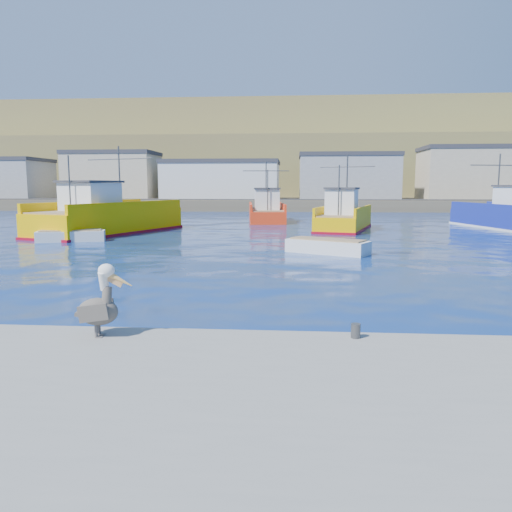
{
  "coord_description": "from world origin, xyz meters",
  "views": [
    {
      "loc": [
        1.71,
        -13.55,
        3.63
      ],
      "look_at": [
        0.49,
        2.21,
        1.4
      ],
      "focal_mm": 35.0,
      "sensor_mm": 36.0,
      "label": 1
    }
  ],
  "objects_px": {
    "trawler_yellow_a": "(107,218)",
    "skiff_mid": "(327,248)",
    "trawler_yellow_b": "(344,218)",
    "trawler_blue": "(506,216)",
    "boat_orange": "(266,211)",
    "pelican": "(100,306)",
    "skiff_left": "(71,237)"
  },
  "relations": [
    {
      "from": "trawler_yellow_b",
      "to": "pelican",
      "type": "height_order",
      "value": "trawler_yellow_b"
    },
    {
      "from": "boat_orange",
      "to": "trawler_blue",
      "type": "bearing_deg",
      "value": -16.92
    },
    {
      "from": "trawler_blue",
      "to": "trawler_yellow_a",
      "type": "bearing_deg",
      "value": -168.02
    },
    {
      "from": "trawler_yellow_a",
      "to": "trawler_yellow_b",
      "type": "relative_size",
      "value": 1.4
    },
    {
      "from": "trawler_yellow_a",
      "to": "trawler_yellow_b",
      "type": "distance_m",
      "value": 19.14
    },
    {
      "from": "skiff_left",
      "to": "pelican",
      "type": "height_order",
      "value": "pelican"
    },
    {
      "from": "trawler_blue",
      "to": "skiff_mid",
      "type": "distance_m",
      "value": 24.03
    },
    {
      "from": "trawler_blue",
      "to": "skiff_left",
      "type": "height_order",
      "value": "trawler_blue"
    },
    {
      "from": "trawler_yellow_a",
      "to": "skiff_mid",
      "type": "bearing_deg",
      "value": -33.0
    },
    {
      "from": "trawler_yellow_a",
      "to": "pelican",
      "type": "height_order",
      "value": "trawler_yellow_a"
    },
    {
      "from": "trawler_yellow_a",
      "to": "trawler_yellow_b",
      "type": "height_order",
      "value": "trawler_yellow_a"
    },
    {
      "from": "trawler_yellow_b",
      "to": "skiff_mid",
      "type": "xyz_separation_m",
      "value": [
        -2.3,
        -15.04,
        -0.65
      ]
    },
    {
      "from": "skiff_mid",
      "to": "trawler_yellow_b",
      "type": "bearing_deg",
      "value": 81.31
    },
    {
      "from": "trawler_yellow_b",
      "to": "boat_orange",
      "type": "distance_m",
      "value": 11.32
    },
    {
      "from": "trawler_yellow_a",
      "to": "boat_orange",
      "type": "xyz_separation_m",
      "value": [
        11.64,
        13.36,
        -0.1
      ]
    },
    {
      "from": "trawler_yellow_b",
      "to": "boat_orange",
      "type": "xyz_separation_m",
      "value": [
        -6.97,
        8.91,
        0.11
      ]
    },
    {
      "from": "pelican",
      "to": "boat_orange",
      "type": "bearing_deg",
      "value": 88.4
    },
    {
      "from": "trawler_yellow_b",
      "to": "trawler_blue",
      "type": "height_order",
      "value": "trawler_blue"
    },
    {
      "from": "trawler_yellow_b",
      "to": "pelican",
      "type": "distance_m",
      "value": 33.29
    },
    {
      "from": "skiff_mid",
      "to": "trawler_yellow_a",
      "type": "bearing_deg",
      "value": 147.0
    },
    {
      "from": "trawler_yellow_b",
      "to": "boat_orange",
      "type": "bearing_deg",
      "value": 128.03
    },
    {
      "from": "trawler_blue",
      "to": "pelican",
      "type": "relative_size",
      "value": 7.7
    },
    {
      "from": "skiff_mid",
      "to": "pelican",
      "type": "xyz_separation_m",
      "value": [
        -5.83,
        -17.24,
        0.85
      ]
    },
    {
      "from": "trawler_yellow_b",
      "to": "boat_orange",
      "type": "relative_size",
      "value": 1.09
    },
    {
      "from": "trawler_yellow_b",
      "to": "boat_orange",
      "type": "height_order",
      "value": "trawler_yellow_b"
    },
    {
      "from": "trawler_yellow_a",
      "to": "skiff_mid",
      "type": "height_order",
      "value": "trawler_yellow_a"
    },
    {
      "from": "trawler_blue",
      "to": "pelican",
      "type": "bearing_deg",
      "value": -122.6
    },
    {
      "from": "skiff_left",
      "to": "pelican",
      "type": "bearing_deg",
      "value": -63.96
    },
    {
      "from": "trawler_yellow_b",
      "to": "trawler_blue",
      "type": "relative_size",
      "value": 0.87
    },
    {
      "from": "skiff_mid",
      "to": "skiff_left",
      "type": "bearing_deg",
      "value": 164.2
    },
    {
      "from": "trawler_blue",
      "to": "skiff_left",
      "type": "distance_m",
      "value": 35.38
    },
    {
      "from": "trawler_blue",
      "to": "boat_orange",
      "type": "height_order",
      "value": "trawler_blue"
    }
  ]
}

